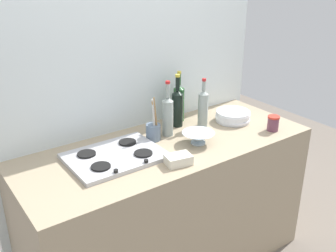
{
  "coord_description": "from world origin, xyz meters",
  "views": [
    {
      "loc": [
        -1.22,
        -1.71,
        1.92
      ],
      "look_at": [
        0.0,
        0.0,
        1.02
      ],
      "focal_mm": 41.91,
      "sensor_mm": 36.0,
      "label": 1
    }
  ],
  "objects": [
    {
      "name": "wine_bottle_rightmost",
      "position": [
        0.28,
        0.27,
        1.03
      ],
      "size": [
        0.07,
        0.07,
        0.34
      ],
      "color": "#19471E",
      "rests_on": "counter_block"
    },
    {
      "name": "utensil_crock",
      "position": [
        -0.03,
        0.11,
        0.96
      ],
      "size": [
        0.09,
        0.09,
        0.27
      ],
      "color": "slate",
      "rests_on": "counter_block"
    },
    {
      "name": "wine_bottle_leftmost",
      "position": [
        0.35,
        0.1,
        1.03
      ],
      "size": [
        0.07,
        0.07,
        0.32
      ],
      "color": "gray",
      "rests_on": "counter_block"
    },
    {
      "name": "mixing_bowl",
      "position": [
        0.16,
        -0.09,
        0.94
      ],
      "size": [
        0.2,
        0.2,
        0.07
      ],
      "color": "silver",
      "rests_on": "counter_block"
    },
    {
      "name": "backsplash_panel",
      "position": [
        0.0,
        0.38,
        1.13
      ],
      "size": [
        1.9,
        0.06,
        2.26
      ],
      "primitive_type": "cube",
      "color": "silver",
      "rests_on": "ground"
    },
    {
      "name": "counter_block",
      "position": [
        0.0,
        0.0,
        0.45
      ],
      "size": [
        1.8,
        0.7,
        0.9
      ],
      "primitive_type": "cube",
      "color": "tan",
      "rests_on": "ground"
    },
    {
      "name": "stovetop_hob",
      "position": [
        -0.34,
        0.03,
        0.91
      ],
      "size": [
        0.52,
        0.39,
        0.04
      ],
      "color": "#B2B2B7",
      "rests_on": "counter_block"
    },
    {
      "name": "butter_dish",
      "position": [
        -0.09,
        -0.23,
        0.93
      ],
      "size": [
        0.15,
        0.12,
        0.05
      ],
      "primitive_type": "cube",
      "rotation": [
        0.0,
        0.0,
        -0.19
      ],
      "color": "silver",
      "rests_on": "counter_block"
    },
    {
      "name": "wine_bottle_mid_left",
      "position": [
        0.08,
        0.11,
        1.03
      ],
      "size": [
        0.07,
        0.07,
        0.35
      ],
      "color": "gray",
      "rests_on": "counter_block"
    },
    {
      "name": "condiment_jar_front",
      "position": [
        0.67,
        -0.22,
        0.95
      ],
      "size": [
        0.08,
        0.08,
        0.1
      ],
      "color": "#66384C",
      "rests_on": "counter_block"
    },
    {
      "name": "wine_bottle_mid_right",
      "position": [
        0.22,
        0.2,
        1.03
      ],
      "size": [
        0.07,
        0.07,
        0.35
      ],
      "color": "black",
      "rests_on": "counter_block"
    },
    {
      "name": "plate_stack",
      "position": [
        0.57,
        0.04,
        0.94
      ],
      "size": [
        0.23,
        0.24,
        0.07
      ],
      "color": "white",
      "rests_on": "counter_block"
    }
  ]
}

